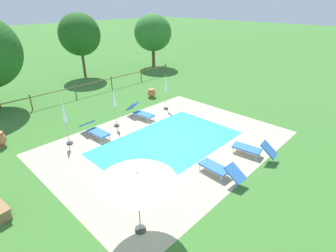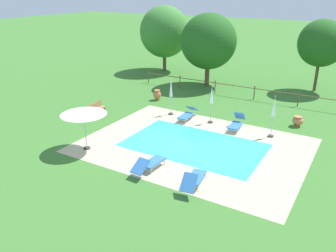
# 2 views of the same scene
# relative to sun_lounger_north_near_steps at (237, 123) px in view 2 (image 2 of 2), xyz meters

# --- Properties ---
(ground_plane) EXTENTS (160.00, 160.00, 0.00)m
(ground_plane) POSITION_rel_sun_lounger_north_near_steps_xyz_m (-1.12, -3.39, -0.38)
(ground_plane) COLOR #3D752D
(pool_deck_paving) EXTENTS (11.61, 8.73, 0.01)m
(pool_deck_paving) POSITION_rel_sun_lounger_north_near_steps_xyz_m (-1.12, -3.39, -0.38)
(pool_deck_paving) COLOR #BCAD8E
(pool_deck_paving) RESTS_ON ground
(swimming_pool_water) EXTENTS (7.31, 4.43, 0.01)m
(swimming_pool_water) POSITION_rel_sun_lounger_north_near_steps_xyz_m (-1.12, -3.39, -0.38)
(swimming_pool_water) COLOR #38C6D1
(swimming_pool_water) RESTS_ON ground
(pool_coping_rim) EXTENTS (7.79, 4.91, 0.01)m
(pool_coping_rim) POSITION_rel_sun_lounger_north_near_steps_xyz_m (-1.12, -3.39, -0.37)
(pool_coping_rim) COLOR beige
(pool_coping_rim) RESTS_ON ground
(sun_lounger_north_near_steps) EXTENTS (0.79, 2.00, 0.90)m
(sun_lounger_north_near_steps) POSITION_rel_sun_lounger_north_near_steps_xyz_m (0.00, 0.00, 0.00)
(sun_lounger_north_near_steps) COLOR #3370BC
(sun_lounger_north_near_steps) RESTS_ON ground
(sun_lounger_north_mid) EXTENTS (0.70, 2.07, 0.77)m
(sun_lounger_north_mid) POSITION_rel_sun_lounger_north_near_steps_xyz_m (-1.65, -6.88, -0.02)
(sun_lounger_north_mid) COLOR #3370BC
(sun_lounger_north_mid) RESTS_ON ground
(sun_lounger_north_far) EXTENTS (0.70, 2.09, 0.73)m
(sun_lounger_north_far) POSITION_rel_sun_lounger_north_near_steps_xyz_m (-3.26, -0.07, -0.03)
(sun_lounger_north_far) COLOR #3370BC
(sun_lounger_north_far) RESTS_ON ground
(sun_lounger_north_end) EXTENTS (0.88, 2.04, 0.87)m
(sun_lounger_north_end) POSITION_rel_sun_lounger_north_near_steps_xyz_m (0.74, -7.10, -0.00)
(sun_lounger_north_end) COLOR #3370BC
(sun_lounger_north_end) RESTS_ON ground
(patio_umbrella_open_foreground) EXTENTS (2.34, 2.34, 2.28)m
(patio_umbrella_open_foreground) POSITION_rel_sun_lounger_north_near_steps_xyz_m (-5.78, -6.66, 1.69)
(patio_umbrella_open_foreground) COLOR #383838
(patio_umbrella_open_foreground) RESTS_ON ground
(patio_umbrella_closed_row_west) EXTENTS (0.32, 0.32, 2.42)m
(patio_umbrella_closed_row_west) POSITION_rel_sun_lounger_north_near_steps_xyz_m (2.10, -0.13, 1.14)
(patio_umbrella_closed_row_west) COLOR #383838
(patio_umbrella_closed_row_west) RESTS_ON ground
(patio_umbrella_closed_row_mid_west) EXTENTS (0.32, 0.32, 2.40)m
(patio_umbrella_closed_row_mid_west) POSITION_rel_sun_lounger_north_near_steps_xyz_m (-1.75, 0.12, 1.15)
(patio_umbrella_closed_row_mid_west) COLOR #383838
(patio_umbrella_closed_row_mid_west) RESTS_ON ground
(patio_umbrella_closed_row_mid_east) EXTENTS (0.32, 0.32, 2.50)m
(patio_umbrella_closed_row_mid_east) POSITION_rel_sun_lounger_north_near_steps_xyz_m (-4.64, 0.15, 1.19)
(patio_umbrella_closed_row_mid_east) COLOR #383838
(patio_umbrella_closed_row_mid_east) RESTS_ON ground
(wooden_bench_lawn_side) EXTENTS (0.60, 1.54, 0.87)m
(wooden_bench_lawn_side) POSITION_rel_sun_lounger_north_near_steps_xyz_m (-8.74, -2.56, 0.09)
(wooden_bench_lawn_side) COLOR #937047
(wooden_bench_lawn_side) RESTS_ON ground
(terracotta_urn_near_fence) EXTENTS (0.57, 0.57, 0.78)m
(terracotta_urn_near_fence) POSITION_rel_sun_lounger_north_near_steps_xyz_m (-7.12, 2.35, 0.04)
(terracotta_urn_near_fence) COLOR #C67547
(terracotta_urn_near_fence) RESTS_ON ground
(terracotta_urn_by_tree) EXTENTS (0.64, 0.64, 0.64)m
(terracotta_urn_by_tree) POSITION_rel_sun_lounger_north_near_steps_xyz_m (3.05, 2.29, -0.04)
(terracotta_urn_by_tree) COLOR #C67547
(terracotta_urn_by_tree) RESTS_ON ground
(perimeter_fence) EXTENTS (19.25, 0.08, 1.05)m
(perimeter_fence) POSITION_rel_sun_lounger_north_near_steps_xyz_m (-0.93, 6.24, 0.31)
(perimeter_fence) COLOR brown
(perimeter_fence) RESTS_ON ground
(tree_west_mid) EXTENTS (4.62, 4.62, 6.02)m
(tree_west_mid) POSITION_rel_sun_lounger_north_near_steps_xyz_m (-5.68, 8.06, 3.35)
(tree_west_mid) COLOR brown
(tree_west_mid) RESTS_ON ground
(tree_centre) EXTENTS (3.63, 3.63, 5.68)m
(tree_centre) POSITION_rel_sun_lounger_north_near_steps_xyz_m (2.60, 11.03, 3.46)
(tree_centre) COLOR brown
(tree_centre) RESTS_ON ground
(tree_east_mid) EXTENTS (4.78, 4.78, 6.33)m
(tree_east_mid) POSITION_rel_sun_lounger_north_near_steps_xyz_m (-11.75, 11.03, 3.46)
(tree_east_mid) COLOR brown
(tree_east_mid) RESTS_ON ground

